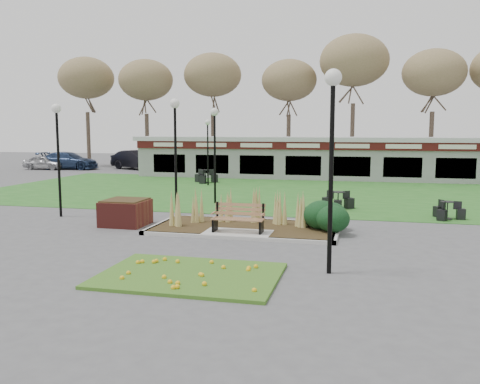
% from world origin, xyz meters
% --- Properties ---
extents(ground, '(100.00, 100.00, 0.00)m').
position_xyz_m(ground, '(0.00, 0.00, 0.00)').
color(ground, '#515154').
rests_on(ground, ground).
extents(lawn, '(34.00, 16.00, 0.02)m').
position_xyz_m(lawn, '(0.00, 12.00, 0.01)').
color(lawn, '#24641F').
rests_on(lawn, ground).
extents(flower_bed, '(4.20, 3.00, 0.16)m').
position_xyz_m(flower_bed, '(0.00, -4.60, 0.07)').
color(flower_bed, '#29691E').
rests_on(flower_bed, ground).
extents(planting_bed, '(6.75, 3.40, 1.27)m').
position_xyz_m(planting_bed, '(1.27, 1.35, 0.37)').
color(planting_bed, '#322114').
rests_on(planting_bed, ground).
extents(park_bench, '(1.70, 0.66, 0.93)m').
position_xyz_m(park_bench, '(0.00, 0.25, 0.59)').
color(park_bench, '#966744').
rests_on(park_bench, ground).
extents(brick_planter, '(1.50, 1.50, 0.95)m').
position_xyz_m(brick_planter, '(-4.40, 1.00, 0.48)').
color(brick_planter, maroon).
rests_on(brick_planter, ground).
extents(food_pavilion, '(24.60, 3.40, 2.90)m').
position_xyz_m(food_pavilion, '(0.00, 19.96, 1.48)').
color(food_pavilion, gray).
rests_on(food_pavilion, ground).
extents(tree_backdrop, '(47.24, 5.24, 10.36)m').
position_xyz_m(tree_backdrop, '(0.00, 28.00, 8.36)').
color(tree_backdrop, '#47382B').
rests_on(tree_backdrop, ground).
extents(lamp_post_near_left, '(0.37, 0.37, 4.45)m').
position_xyz_m(lamp_post_near_left, '(-7.74, 2.06, 3.24)').
color(lamp_post_near_left, black).
rests_on(lamp_post_near_left, ground).
extents(lamp_post_near_right, '(0.40, 0.40, 4.86)m').
position_xyz_m(lamp_post_near_right, '(3.18, -3.50, 3.54)').
color(lamp_post_near_right, black).
rests_on(lamp_post_near_right, ground).
extents(lamp_post_mid_left, '(0.39, 0.39, 4.67)m').
position_xyz_m(lamp_post_mid_left, '(-3.45, 3.64, 3.40)').
color(lamp_post_mid_left, black).
rests_on(lamp_post_mid_left, ground).
extents(lamp_post_mid_right, '(0.37, 0.37, 4.42)m').
position_xyz_m(lamp_post_mid_right, '(-2.78, 6.95, 3.22)').
color(lamp_post_mid_right, black).
rests_on(lamp_post_mid_right, ground).
extents(lamp_post_far_left, '(0.33, 0.33, 4.02)m').
position_xyz_m(lamp_post_far_left, '(-5.32, 14.05, 2.93)').
color(lamp_post_far_left, black).
rests_on(lamp_post_far_left, ground).
extents(bistro_set_b, '(1.57, 1.38, 0.83)m').
position_xyz_m(bistro_set_b, '(-5.93, 15.44, 0.30)').
color(bistro_set_b, black).
rests_on(bistro_set_b, ground).
extents(bistro_set_c, '(1.12, 1.28, 0.68)m').
position_xyz_m(bistro_set_c, '(7.12, 5.00, 0.25)').
color(bistro_set_c, black).
rests_on(bistro_set_c, ground).
extents(bistro_set_d, '(1.41, 1.24, 0.75)m').
position_xyz_m(bistro_set_d, '(2.91, 6.52, 0.27)').
color(bistro_set_d, black).
rests_on(bistro_set_d, ground).
extents(car_silver, '(3.63, 1.48, 1.23)m').
position_xyz_m(car_silver, '(-22.53, 22.50, 0.62)').
color(car_silver, '#ADADB2').
rests_on(car_silver, ground).
extents(car_black, '(5.25, 3.56, 1.64)m').
position_xyz_m(car_black, '(-14.87, 24.41, 0.82)').
color(car_black, black).
rests_on(car_black, ground).
extents(car_blue, '(5.25, 2.39, 1.49)m').
position_xyz_m(car_blue, '(-20.70, 23.23, 0.74)').
color(car_blue, navy).
rests_on(car_blue, ground).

